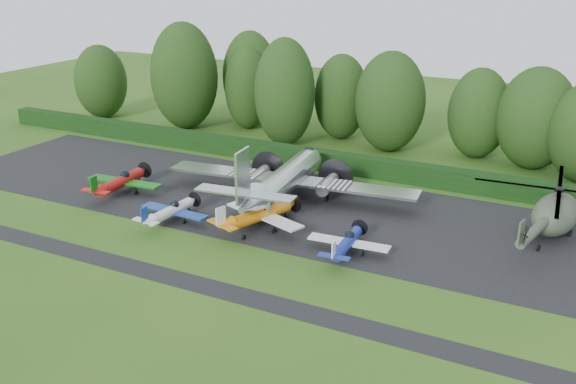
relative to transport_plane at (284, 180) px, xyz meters
The scene contains 19 objects.
ground 10.68m from the transport_plane, 89.23° to the right, with size 160.00×160.00×0.00m, color #295718.
apron 2.19m from the transport_plane, 73.23° to the right, with size 70.00×18.00×0.01m, color black.
taxiway_verge 16.60m from the transport_plane, 89.51° to the right, with size 70.00×2.00×0.00m, color black.
hedgerow 10.75m from the transport_plane, 89.24° to the left, with size 90.00×1.60×2.00m, color black.
transport_plane is the anchor object (origin of this frame).
light_plane_red 15.54m from the transport_plane, 161.60° to the right, with size 7.62×8.01×2.93m.
light_plane_white 10.60m from the transport_plane, 126.86° to the right, with size 6.44×6.78×2.48m.
light_plane_orange 6.42m from the transport_plane, 81.18° to the right, with size 7.99×8.40×3.07m.
light_plane_blue 11.99m from the transport_plane, 39.16° to the right, with size 6.30×6.63×2.42m.
helicopter 22.89m from the transport_plane, ahead, with size 12.88×15.09×4.15m.
tree_0 28.13m from the transport_plane, 48.29° to the left, with size 8.02×8.02×10.72m.
tree_1 20.71m from the transport_plane, 81.34° to the left, with size 7.91×7.91×11.40m.
tree_2 27.32m from the transport_plane, 127.19° to the left, with size 5.76×5.76×10.41m.
tree_5 41.42m from the transport_plane, 154.58° to the left, with size 7.04×7.04×9.96m.
tree_6 25.60m from the transport_plane, 60.41° to the left, with size 6.66×6.66×9.98m.
tree_7 30.09m from the transport_plane, 142.50° to the left, with size 8.52×8.52×13.56m.
tree_8 23.06m from the transport_plane, 99.64° to the left, with size 6.50×6.50×10.32m.
tree_10 19.28m from the transport_plane, 116.94° to the left, with size 7.04×7.04×12.61m.
tree_11 30.76m from the transport_plane, 125.68° to the left, with size 7.30×7.30×12.12m.
Camera 1 is at (24.96, -37.96, 21.24)m, focal length 40.00 mm.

